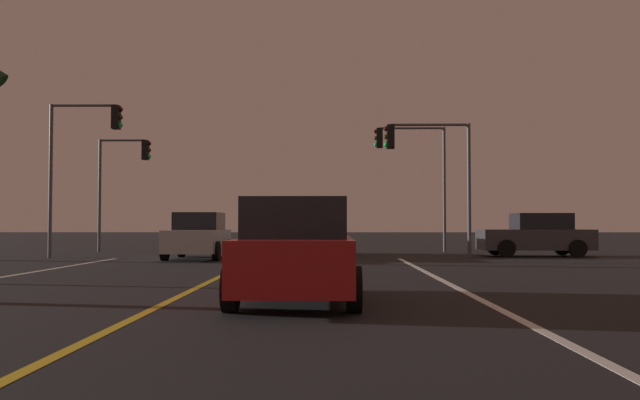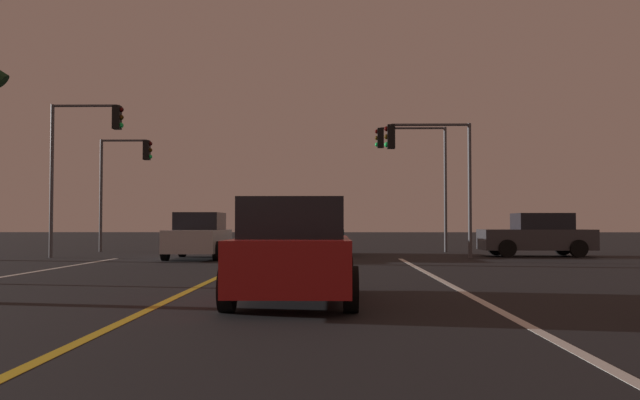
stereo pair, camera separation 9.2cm
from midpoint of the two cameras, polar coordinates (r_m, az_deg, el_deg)
lane_edge_right at (r=10.27m, az=15.43°, el=-9.13°), size 0.16×30.37×0.01m
lane_center_divider at (r=10.32m, az=-14.39°, el=-9.10°), size 0.16×30.37×0.01m
car_ahead_far at (r=27.79m, az=0.20°, el=-2.95°), size 2.02×4.30×1.70m
car_crossing_side at (r=28.19m, az=17.81°, el=-2.84°), size 4.30×2.02×1.70m
car_lead_same_lane at (r=11.25m, az=-1.96°, el=-4.39°), size 2.02×4.30×1.70m
car_oncoming at (r=25.50m, az=-9.97°, el=-3.01°), size 2.02×4.30×1.70m
traffic_light_near_right at (r=25.93m, az=9.07°, el=3.56°), size 3.26×0.36×5.06m
traffic_light_near_left at (r=27.38m, az=-18.98°, el=4.39°), size 2.79×0.36×5.82m
traffic_light_far_right at (r=31.41m, az=7.80°, el=3.40°), size 3.28×0.36×5.70m
traffic_light_far_left at (r=32.57m, az=-15.88°, el=2.54°), size 2.43×0.36×5.17m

